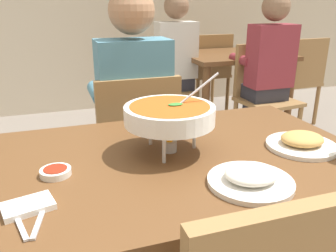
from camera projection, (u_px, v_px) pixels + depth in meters
dining_table_main at (182, 186)px, 1.20m from camera, size 1.23×0.81×0.76m
chair_diner_main at (136, 146)px, 1.86m from camera, size 0.44×0.44×0.90m
diner_main at (133, 102)px, 1.81m from camera, size 0.40×0.45×1.31m
curry_bowl at (170, 115)px, 1.14m from camera, size 0.33×0.30×0.26m
rice_plate at (251, 178)px, 0.97m from camera, size 0.24×0.24×0.06m
appetizer_plate at (302, 142)px, 1.21m from camera, size 0.24×0.24×0.06m
sauce_dish at (56, 172)px, 1.02m from camera, size 0.09×0.09×0.02m
napkin_folded at (28, 206)px, 0.85m from camera, size 0.14×0.11×0.02m
fork_utensil at (18, 221)px, 0.81m from camera, size 0.06×0.17×0.01m
spoon_utensil at (41, 217)px, 0.82m from camera, size 0.05×0.17×0.01m
dining_table_far at (233, 67)px, 3.43m from camera, size 1.00×0.80×0.76m
chair_bg_left at (262, 91)px, 3.02m from camera, size 0.49×0.49×0.90m
chair_bg_middle at (167, 80)px, 3.40m from camera, size 0.48×0.48×0.90m
chair_bg_right at (299, 77)px, 3.57m from camera, size 0.47×0.47×0.90m
chair_bg_corner at (210, 69)px, 3.97m from camera, size 0.45×0.45×0.90m
patron_bg_left at (268, 65)px, 2.88m from camera, size 0.40×0.45×1.31m
patron_bg_middle at (175, 58)px, 3.21m from camera, size 0.40×0.45×1.31m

